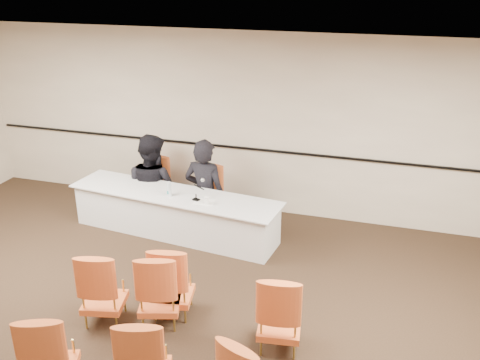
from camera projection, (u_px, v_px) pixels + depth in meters
name	position (u px, v px, depth m)	size (l,w,h in m)	color
floor	(156.00, 360.00, 5.73)	(10.00, 10.00, 0.00)	black
ceiling	(135.00, 83.00, 4.60)	(10.00, 10.00, 0.00)	silver
wall_back	(256.00, 125.00, 8.70)	(10.00, 0.04, 3.00)	#B7A690
wall_rail	(255.00, 149.00, 8.82)	(9.80, 0.04, 0.03)	black
panel_table	(175.00, 214.00, 8.30)	(3.38, 0.79, 0.68)	silver
panelist_main	(205.00, 196.00, 8.60)	(0.70, 0.46, 1.92)	black
panelist_main_chair	(205.00, 196.00, 8.60)	(0.50, 0.50, 0.95)	orange
panelist_second	(153.00, 190.00, 8.99)	(0.95, 0.74, 1.96)	black
panelist_second_chair	(153.00, 186.00, 8.96)	(0.50, 0.50, 0.95)	orange
papers	(204.00, 202.00, 7.90)	(0.30, 0.22, 0.00)	white
microphone	(196.00, 191.00, 7.90)	(0.11, 0.22, 0.31)	black
water_bottle	(169.00, 189.00, 8.06)	(0.07, 0.07, 0.23)	#167C7D
drinking_glass	(170.00, 193.00, 8.08)	(0.06, 0.06, 0.10)	silver
coffee_cup	(207.00, 201.00, 7.80)	(0.08, 0.08, 0.12)	white
aud_chair_front_left	(103.00, 286.00, 6.21)	(0.50, 0.50, 0.95)	orange
aud_chair_front_mid	(159.00, 288.00, 6.17)	(0.50, 0.50, 0.95)	orange
aud_chair_front_right	(280.00, 310.00, 5.77)	(0.50, 0.50, 0.95)	orange
aud_chair_back_left	(49.00, 350.00, 5.17)	(0.50, 0.50, 0.95)	orange
aud_chair_back_mid	(144.00, 355.00, 5.11)	(0.50, 0.50, 0.95)	orange
aud_chair_extra	(172.00, 279.00, 6.34)	(0.50, 0.50, 0.95)	orange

